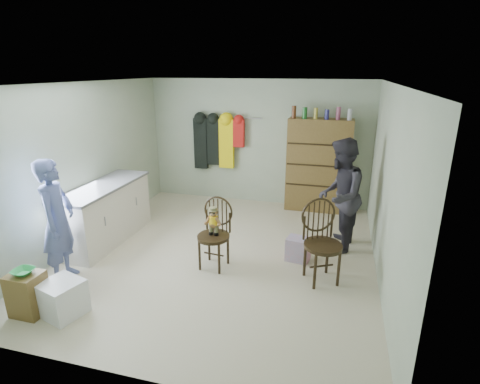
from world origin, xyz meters
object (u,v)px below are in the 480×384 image
(chair_front, at_px, (215,228))
(dresser, at_px, (318,165))
(counter, at_px, (105,213))
(chair_far, at_px, (321,238))

(chair_front, height_order, dresser, dresser)
(counter, height_order, chair_front, chair_front)
(dresser, bearing_deg, chair_front, -114.70)
(counter, height_order, dresser, dresser)
(chair_front, bearing_deg, dresser, 71.52)
(counter, relative_size, dresser, 0.92)
(chair_far, bearing_deg, counter, 147.03)
(chair_far, bearing_deg, dresser, 67.44)
(chair_front, xyz_separation_m, dresser, (1.22, 2.65, 0.33))
(chair_far, bearing_deg, chair_front, 153.43)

